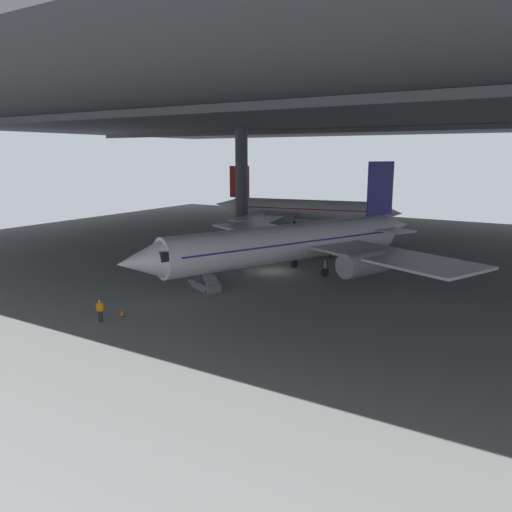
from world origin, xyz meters
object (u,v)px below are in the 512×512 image
at_px(traffic_cone_orange, 122,313).
at_px(boarding_stairs, 204,281).
at_px(crew_worker_by_stairs, 210,268).
at_px(crew_worker_near_nose, 100,309).
at_px(airplane_main, 294,242).
at_px(airplane_distant, 301,209).
at_px(baggage_tug, 333,252).

bearing_deg(traffic_cone_orange, boarding_stairs, 86.86).
height_order(boarding_stairs, crew_worker_by_stairs, boarding_stairs).
xyz_separation_m(boarding_stairs, crew_worker_near_nose, (-0.92, -11.77, 0.26)).
bearing_deg(airplane_main, traffic_cone_orange, -105.53).
distance_m(boarding_stairs, crew_worker_by_stairs, 4.18).
distance_m(crew_worker_near_nose, airplane_distant, 52.43).
xyz_separation_m(boarding_stairs, traffic_cone_orange, (-0.55, -9.95, -0.44)).
relative_size(crew_worker_by_stairs, traffic_cone_orange, 2.95).
height_order(crew_worker_near_nose, airplane_distant, airplane_distant).
bearing_deg(airplane_distant, boarding_stairs, -76.74).
xyz_separation_m(airplane_distant, baggage_tug, (14.11, -19.57, -2.75)).
xyz_separation_m(crew_worker_by_stairs, traffic_cone_orange, (1.43, -13.62, -0.73)).
relative_size(boarding_stairs, airplane_distant, 0.14).
xyz_separation_m(airplane_main, crew_worker_by_stairs, (-6.77, -5.60, -2.48)).
bearing_deg(crew_worker_near_nose, airplane_distant, 99.33).
relative_size(crew_worker_near_nose, baggage_tug, 0.69).
bearing_deg(airplane_distant, crew_worker_near_nose, -80.67).
relative_size(boarding_stairs, crew_worker_by_stairs, 2.67).
relative_size(boarding_stairs, crew_worker_near_nose, 2.72).
distance_m(airplane_main, crew_worker_near_nose, 21.94).
height_order(boarding_stairs, traffic_cone_orange, boarding_stairs).
height_order(airplane_main, traffic_cone_orange, airplane_main).
relative_size(airplane_main, boarding_stairs, 7.58).
xyz_separation_m(boarding_stairs, crew_worker_by_stairs, (-1.98, 3.67, 0.28)).
bearing_deg(crew_worker_by_stairs, crew_worker_near_nose, -86.08).
bearing_deg(airplane_main, airplane_distant, 114.87).
bearing_deg(crew_worker_near_nose, crew_worker_by_stairs, 93.92).
distance_m(airplane_main, boarding_stairs, 10.79).
height_order(airplane_main, airplane_distant, airplane_main).
bearing_deg(baggage_tug, boarding_stairs, -103.01).
bearing_deg(boarding_stairs, airplane_main, 62.64).
distance_m(airplane_distant, traffic_cone_orange, 50.73).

